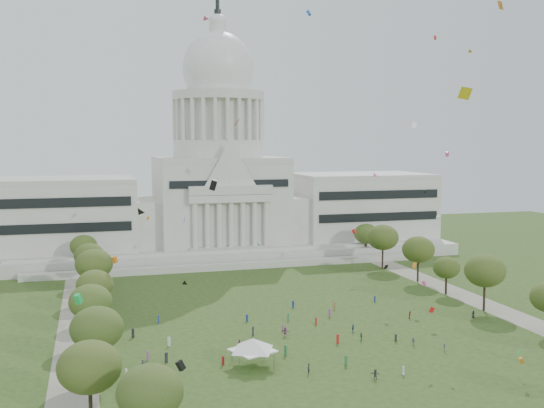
# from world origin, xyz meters

# --- Properties ---
(ground) EXTENTS (400.00, 400.00, 0.00)m
(ground) POSITION_xyz_m (0.00, 0.00, 0.00)
(ground) COLOR #2E4519
(ground) RESTS_ON ground
(capitol) EXTENTS (160.00, 64.50, 91.30)m
(capitol) POSITION_xyz_m (0.00, 113.59, 22.30)
(capitol) COLOR #B8B6AC
(capitol) RESTS_ON ground
(path_left) EXTENTS (8.00, 160.00, 0.04)m
(path_left) POSITION_xyz_m (-48.00, 30.00, 0.02)
(path_left) COLOR gray
(path_left) RESTS_ON ground
(path_right) EXTENTS (8.00, 160.00, 0.04)m
(path_right) POSITION_xyz_m (48.00, 30.00, 0.02)
(path_right) COLOR gray
(path_right) RESTS_ON ground
(row_tree_l_0) EXTENTS (8.85, 8.85, 12.59)m
(row_tree_l_0) POSITION_xyz_m (-45.26, -21.68, 8.95)
(row_tree_l_0) COLOR black
(row_tree_l_0) RESTS_ON ground
(row_tree_l_1) EXTENTS (8.86, 8.86, 12.59)m
(row_tree_l_1) POSITION_xyz_m (-44.07, -2.96, 8.95)
(row_tree_l_1) COLOR black
(row_tree_l_1) RESTS_ON ground
(row_tree_l_2) EXTENTS (8.42, 8.42, 11.97)m
(row_tree_l_2) POSITION_xyz_m (-45.04, 17.30, 8.51)
(row_tree_l_2) COLOR black
(row_tree_l_2) RESTS_ON ground
(row_tree_r_2) EXTENTS (9.55, 9.55, 13.58)m
(row_tree_r_2) POSITION_xyz_m (44.17, 17.44, 9.66)
(row_tree_r_2) COLOR black
(row_tree_r_2) RESTS_ON ground
(row_tree_l_3) EXTENTS (8.12, 8.12, 11.55)m
(row_tree_l_3) POSITION_xyz_m (-44.09, 33.92, 8.21)
(row_tree_l_3) COLOR black
(row_tree_l_3) RESTS_ON ground
(row_tree_r_3) EXTENTS (7.01, 7.01, 9.98)m
(row_tree_r_3) POSITION_xyz_m (44.40, 34.48, 7.08)
(row_tree_r_3) COLOR black
(row_tree_r_3) RESTS_ON ground
(row_tree_l_4) EXTENTS (9.29, 9.29, 13.21)m
(row_tree_l_4) POSITION_xyz_m (-44.08, 52.42, 9.39)
(row_tree_l_4) COLOR black
(row_tree_l_4) RESTS_ON ground
(row_tree_r_4) EXTENTS (9.19, 9.19, 13.06)m
(row_tree_r_4) POSITION_xyz_m (44.76, 50.04, 9.29)
(row_tree_r_4) COLOR black
(row_tree_r_4) RESTS_ON ground
(row_tree_l_5) EXTENTS (8.33, 8.33, 11.85)m
(row_tree_l_5) POSITION_xyz_m (-45.22, 71.01, 8.42)
(row_tree_l_5) COLOR black
(row_tree_l_5) RESTS_ON ground
(row_tree_r_5) EXTENTS (9.82, 9.82, 13.96)m
(row_tree_r_5) POSITION_xyz_m (43.49, 70.19, 9.93)
(row_tree_r_5) COLOR black
(row_tree_r_5) RESTS_ON ground
(row_tree_l_6) EXTENTS (8.19, 8.19, 11.64)m
(row_tree_l_6) POSITION_xyz_m (-46.87, 89.14, 8.27)
(row_tree_l_6) COLOR black
(row_tree_l_6) RESTS_ON ground
(row_tree_r_6) EXTENTS (8.42, 8.42, 11.97)m
(row_tree_r_6) POSITION_xyz_m (45.96, 88.13, 8.51)
(row_tree_r_6) COLOR black
(row_tree_r_6) RESTS_ON ground
(near_tree_0) EXTENTS (8.47, 8.47, 12.04)m
(near_tree_0) POSITION_xyz_m (-38.00, -32.00, 8.56)
(near_tree_0) COLOR black
(near_tree_0) RESTS_ON ground
(event_tent) EXTENTS (12.03, 12.03, 5.16)m
(event_tent) POSITION_xyz_m (-17.51, -3.40, 4.00)
(event_tent) COLOR #4C4C4C
(event_tent) RESTS_ON ground
(person_0) EXTENTS (0.96, 0.82, 1.67)m
(person_0) POSITION_xyz_m (38.27, 12.86, 0.83)
(person_0) COLOR #26262B
(person_0) RESTS_ON ground
(person_2) EXTENTS (0.95, 0.95, 1.71)m
(person_2) POSITION_xyz_m (24.23, 16.29, 0.86)
(person_2) COLOR #B21E1E
(person_2) RESTS_ON ground
(person_3) EXTENTS (0.93, 1.17, 1.61)m
(person_3) POSITION_xyz_m (15.67, -0.91, 0.81)
(person_3) COLOR #4C4C51
(person_3) RESTS_ON ground
(person_4) EXTENTS (0.63, 1.02, 1.66)m
(person_4) POSITION_xyz_m (7.03, 4.60, 0.83)
(person_4) COLOR #33723F
(person_4) RESTS_ON ground
(person_5) EXTENTS (1.91, 1.66, 1.97)m
(person_5) POSITION_xyz_m (-6.79, 11.56, 0.99)
(person_5) COLOR #994C8C
(person_5) RESTS_ON ground
(person_6) EXTENTS (0.67, 0.87, 1.58)m
(person_6) POSITION_xyz_m (6.17, -14.86, 0.79)
(person_6) COLOR silver
(person_6) RESTS_ON ground
(person_7) EXTENTS (0.79, 0.84, 1.86)m
(person_7) POSITION_xyz_m (-9.20, -9.79, 0.93)
(person_7) COLOR #26262B
(person_7) RESTS_ON ground
(person_8) EXTENTS (1.01, 0.93, 1.77)m
(person_8) POSITION_xyz_m (-17.63, 6.68, 0.89)
(person_8) COLOR #994C8C
(person_8) RESTS_ON ground
(person_9) EXTENTS (1.06, 1.05, 1.52)m
(person_9) POSITION_xyz_m (19.70, -5.69, 0.76)
(person_9) COLOR #4C4C51
(person_9) RESTS_ON ground
(person_10) EXTENTS (0.97, 1.20, 1.80)m
(person_10) POSITION_xyz_m (7.60, 10.03, 0.90)
(person_10) COLOR navy
(person_10) RESTS_ON ground
(person_11) EXTENTS (1.69, 1.33, 1.71)m
(person_11) POSITION_xyz_m (0.76, -15.30, 0.86)
(person_11) COLOR #4C4C51
(person_11) RESTS_ON ground
(distant_crowd) EXTENTS (65.45, 41.03, 1.94)m
(distant_crowd) POSITION_xyz_m (-15.07, 12.61, 0.90)
(distant_crowd) COLOR #26262B
(distant_crowd) RESTS_ON ground
(kite_swarm) EXTENTS (95.10, 97.42, 65.80)m
(kite_swarm) POSITION_xyz_m (2.68, 6.46, 26.56)
(kite_swarm) COLOR black
(kite_swarm) RESTS_ON ground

